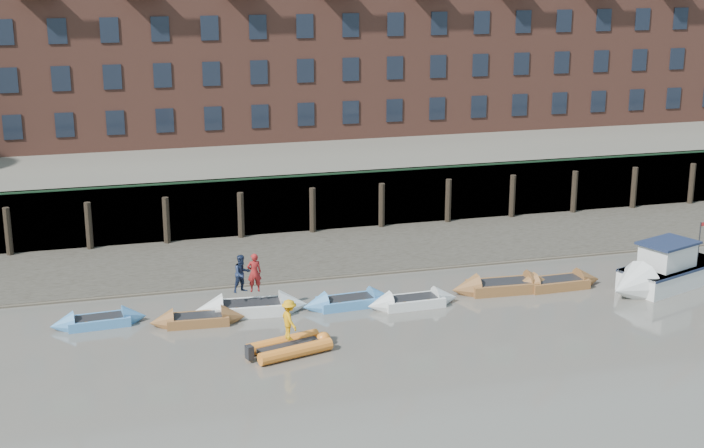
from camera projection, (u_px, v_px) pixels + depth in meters
name	position (u px, v px, depth m)	size (l,w,h in m)	color
ground	(401.00, 406.00, 33.81)	(220.00, 220.00, 0.00)	#5F5A52
foreshore	(292.00, 256.00, 50.52)	(110.00, 8.00, 0.50)	#3D382F
mud_band	(307.00, 276.00, 47.36)	(110.00, 1.60, 0.10)	#4C4336
river_wall	(275.00, 205.00, 54.16)	(110.00, 1.23, 3.30)	#2D2A26
bank_terrace	(236.00, 157.00, 66.80)	(110.00, 28.00, 3.20)	#5E594D
rowboat_1	(99.00, 321.00, 41.04)	(4.03, 1.42, 1.15)	#4583BF
rowboat_2	(198.00, 320.00, 41.20)	(4.07, 1.40, 1.16)	brown
rowboat_3	(251.00, 308.00, 42.45)	(5.04, 1.82, 1.43)	silver
rowboat_4	(348.00, 302.00, 43.25)	(4.26, 1.51, 1.21)	#4583BF
rowboat_5	(413.00, 302.00, 43.29)	(4.22, 1.35, 1.22)	silver
rowboat_6	(503.00, 286.00, 45.14)	(4.96, 1.66, 1.42)	brown
rowboat_7	(557.00, 283.00, 45.64)	(4.49, 1.41, 1.29)	brown
rib_tender	(292.00, 346.00, 38.31)	(3.47, 2.37, 0.58)	orange
motor_launch	(657.00, 275.00, 45.36)	(7.07, 4.44, 2.78)	silver
person_rower_a	(254.00, 273.00, 42.13)	(0.62, 0.41, 1.71)	maroon
person_rower_b	(242.00, 274.00, 42.06)	(0.81, 0.63, 1.67)	#19233F
person_rib_crew	(289.00, 320.00, 38.03)	(1.04, 0.60, 1.62)	orange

